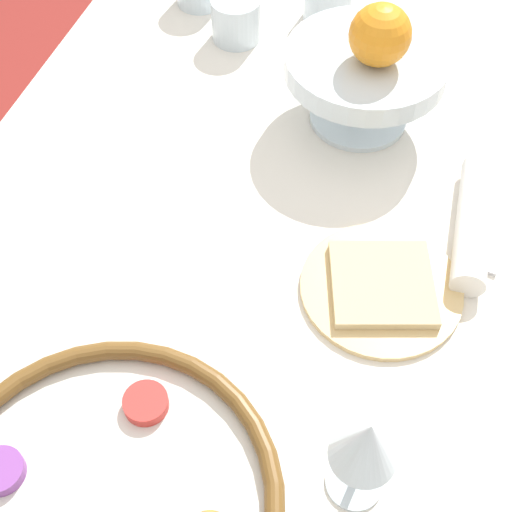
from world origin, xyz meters
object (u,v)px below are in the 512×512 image
Objects in this scene: wine_glass at (366,444)px; fruit_stand at (365,70)px; napkin_roll at (473,222)px; cup_mid at (236,19)px; orange_fruit at (380,35)px; seder_plate at (103,504)px; bread_plate at (382,287)px.

wine_glass reaches higher than fruit_stand.
napkin_roll is (-0.16, -0.18, -0.07)m from fruit_stand.
fruit_stand is at bearing -119.96° from cup_mid.
orange_fruit reaches higher than wine_glass.
cup_mid is (0.13, 0.22, -0.05)m from fruit_stand.
napkin_roll is (0.35, -0.07, -0.08)m from wine_glass.
seder_plate is 1.74× the size of napkin_roll.
fruit_stand is 0.30m from bread_plate.
seder_plate is 0.53m from napkin_roll.
cup_mid is at bearing 59.37° from orange_fruit.
fruit_stand is 0.07m from orange_fruit.
wine_glass is at bearing -175.46° from bread_plate.
fruit_stand is at bearing 11.69° from wine_glass.
napkin_roll is at bearing -132.96° from orange_fruit.
orange_fruit reaches higher than fruit_stand.
fruit_stand reaches higher than cup_mid.
bread_plate is 2.48× the size of cup_mid.
fruit_stand is 1.09× the size of napkin_roll.
bread_plate is (-0.28, -0.09, -0.08)m from fruit_stand.
wine_glass is 0.72m from cup_mid.
fruit_stand is at bearing 49.45° from orange_fruit.
orange_fruit reaches higher than napkin_roll.
napkin_roll is at bearing -33.35° from seder_plate.
seder_plate is 1.60× the size of fruit_stand.
orange_fruit is 1.03× the size of cup_mid.
bread_plate is at bearing 142.83° from napkin_roll.
wine_glass is 0.53m from fruit_stand.
fruit_stand is at bearing 47.21° from napkin_roll.
seder_plate is 0.26m from wine_glass.
seder_plate is 4.51× the size of cup_mid.
fruit_stand is 1.14× the size of bread_plate.
cup_mid is (0.64, 0.33, -0.07)m from wine_glass.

